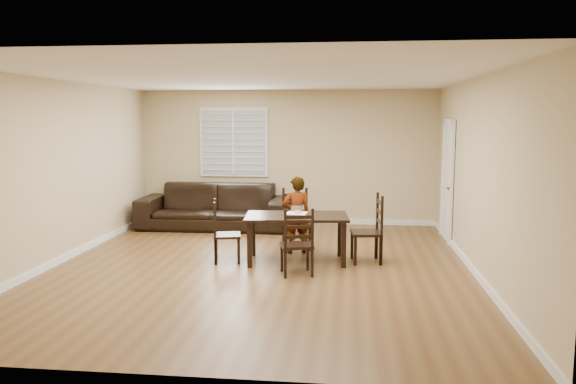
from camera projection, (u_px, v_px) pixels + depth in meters
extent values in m
plane|color=brown|center=(260.00, 267.00, 8.11)|extent=(7.00, 7.00, 0.00)
cube|color=tan|center=(288.00, 157.00, 11.39)|extent=(6.00, 0.04, 2.70)
cube|color=tan|center=(190.00, 217.00, 4.49)|extent=(6.00, 0.04, 2.70)
cube|color=tan|center=(59.00, 172.00, 8.27)|extent=(0.04, 7.00, 2.70)
cube|color=tan|center=(478.00, 177.00, 7.61)|extent=(0.04, 7.00, 2.70)
cube|color=white|center=(259.00, 77.00, 7.76)|extent=(6.00, 7.00, 0.04)
cube|color=white|center=(234.00, 142.00, 11.42)|extent=(1.40, 0.08, 1.40)
cube|color=white|center=(448.00, 182.00, 9.82)|extent=(0.06, 0.94, 2.05)
cylinder|color=#332114|center=(449.00, 188.00, 9.54)|extent=(0.06, 0.06, 0.02)
cube|color=white|center=(287.00, 220.00, 11.54)|extent=(6.00, 0.03, 0.10)
cube|color=white|center=(65.00, 258.00, 8.44)|extent=(0.03, 7.00, 0.10)
cube|color=white|center=(473.00, 270.00, 7.78)|extent=(0.03, 7.00, 0.10)
cube|color=black|center=(297.00, 217.00, 8.33)|extent=(1.58, 0.99, 0.04)
cube|color=black|center=(250.00, 245.00, 8.04)|extent=(0.08, 0.08, 0.66)
cube|color=black|center=(344.00, 245.00, 8.02)|extent=(0.08, 0.08, 0.66)
cube|color=black|center=(253.00, 235.00, 8.73)|extent=(0.08, 0.08, 0.66)
cube|color=black|center=(340.00, 235.00, 8.71)|extent=(0.08, 0.08, 0.66)
cube|color=black|center=(296.00, 223.00, 9.20)|extent=(0.53, 0.51, 0.04)
cube|color=black|center=(295.00, 217.00, 9.38)|extent=(0.44, 0.14, 0.99)
cube|color=black|center=(286.00, 239.00, 9.03)|extent=(0.05, 0.05, 0.40)
cube|color=black|center=(310.00, 238.00, 9.08)|extent=(0.05, 0.05, 0.40)
cube|color=black|center=(284.00, 235.00, 9.38)|extent=(0.05, 0.05, 0.40)
cube|color=black|center=(306.00, 234.00, 9.43)|extent=(0.05, 0.05, 0.40)
cube|color=black|center=(297.00, 245.00, 7.68)|extent=(0.51, 0.49, 0.04)
cube|color=black|center=(299.00, 244.00, 7.50)|extent=(0.42, 0.14, 0.94)
cube|color=black|center=(308.00, 257.00, 7.90)|extent=(0.05, 0.05, 0.39)
cube|color=black|center=(282.00, 258.00, 7.85)|extent=(0.05, 0.05, 0.39)
cube|color=black|center=(312.00, 263.00, 7.57)|extent=(0.05, 0.05, 0.39)
cube|color=black|center=(285.00, 264.00, 7.52)|extent=(0.05, 0.05, 0.39)
cube|color=black|center=(227.00, 235.00, 8.38)|extent=(0.47, 0.49, 0.04)
cube|color=black|center=(215.00, 231.00, 8.35)|extent=(0.13, 0.42, 0.93)
cube|color=black|center=(239.00, 251.00, 8.25)|extent=(0.04, 0.04, 0.38)
cube|color=black|center=(238.00, 246.00, 8.60)|extent=(0.04, 0.04, 0.38)
cube|color=black|center=(216.00, 252.00, 8.21)|extent=(0.04, 0.04, 0.38)
cube|color=black|center=(216.00, 246.00, 8.57)|extent=(0.04, 0.04, 0.38)
cube|color=black|center=(366.00, 233.00, 8.35)|extent=(0.48, 0.51, 0.04)
cube|color=black|center=(379.00, 228.00, 8.34)|extent=(0.10, 0.46, 1.02)
cube|color=black|center=(352.00, 245.00, 8.57)|extent=(0.05, 0.05, 0.42)
cube|color=black|center=(355.00, 251.00, 8.18)|extent=(0.05, 0.05, 0.42)
cube|color=black|center=(376.00, 245.00, 8.58)|extent=(0.05, 0.05, 0.42)
cube|color=black|center=(380.00, 251.00, 8.18)|extent=(0.05, 0.05, 0.42)
imported|color=gray|center=(297.00, 215.00, 8.88)|extent=(0.52, 0.42, 1.23)
cube|color=white|center=(297.00, 213.00, 8.49)|extent=(0.34, 0.34, 0.00)
torus|color=gold|center=(298.00, 212.00, 8.49)|extent=(0.11, 0.11, 0.03)
torus|color=white|center=(298.00, 211.00, 8.49)|extent=(0.09, 0.09, 0.02)
imported|color=black|center=(215.00, 206.00, 10.95)|extent=(2.93, 1.16, 0.85)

